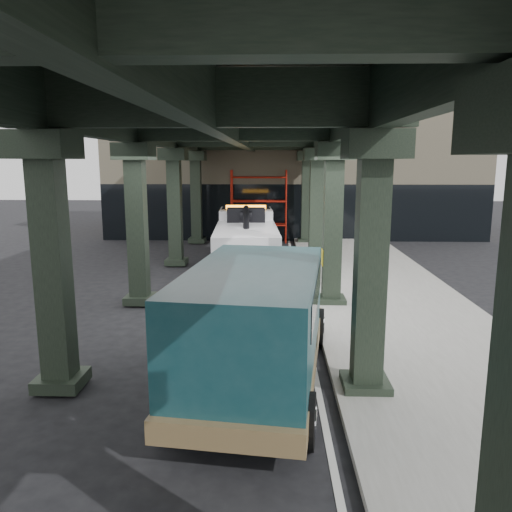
# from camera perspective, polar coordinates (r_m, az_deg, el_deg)

# --- Properties ---
(ground) EXTENTS (90.00, 90.00, 0.00)m
(ground) POSITION_cam_1_polar(r_m,az_deg,el_deg) (13.89, -1.39, -7.96)
(ground) COLOR black
(ground) RESTS_ON ground
(sidewalk) EXTENTS (5.00, 40.00, 0.15)m
(sidewalk) POSITION_cam_1_polar(r_m,az_deg,el_deg) (16.19, 15.22, -5.34)
(sidewalk) COLOR gray
(sidewalk) RESTS_ON ground
(lane_stripe) EXTENTS (0.12, 38.00, 0.01)m
(lane_stripe) POSITION_cam_1_polar(r_m,az_deg,el_deg) (15.80, 5.23, -5.65)
(lane_stripe) COLOR silver
(lane_stripe) RESTS_ON ground
(viaduct) EXTENTS (7.40, 32.00, 6.40)m
(viaduct) POSITION_cam_1_polar(r_m,az_deg,el_deg) (15.21, -2.59, 14.53)
(viaduct) COLOR black
(viaduct) RESTS_ON ground
(building) EXTENTS (22.00, 10.00, 8.00)m
(building) POSITION_cam_1_polar(r_m,az_deg,el_deg) (33.16, 4.11, 9.94)
(building) COLOR #C6B793
(building) RESTS_ON ground
(scaffolding) EXTENTS (3.08, 0.88, 4.00)m
(scaffolding) POSITION_cam_1_polar(r_m,az_deg,el_deg) (27.89, 0.33, 5.92)
(scaffolding) COLOR red
(scaffolding) RESTS_ON ground
(tow_truck) EXTENTS (2.80, 8.35, 2.70)m
(tow_truck) POSITION_cam_1_polar(r_m,az_deg,el_deg) (20.43, -1.14, 1.91)
(tow_truck) COLOR black
(tow_truck) RESTS_ON ground
(towed_van) EXTENTS (3.16, 6.48, 2.53)m
(towed_van) POSITION_cam_1_polar(r_m,az_deg,el_deg) (9.82, 0.11, -7.60)
(towed_van) COLOR #123A40
(towed_van) RESTS_ON ground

